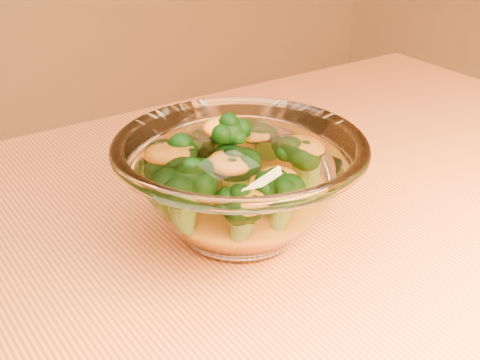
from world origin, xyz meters
The scene contains 3 objects.
glass_bowl centered at (0.06, 0.06, 0.80)m, with size 0.22×0.22×0.10m.
cheese_sauce centered at (0.06, 0.06, 0.78)m, with size 0.11×0.11×0.03m, color #FFA415.
broccoli_heap centered at (0.04, 0.07, 0.81)m, with size 0.15×0.14×0.08m.
Camera 1 is at (-0.23, -0.37, 1.07)m, focal length 50.00 mm.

